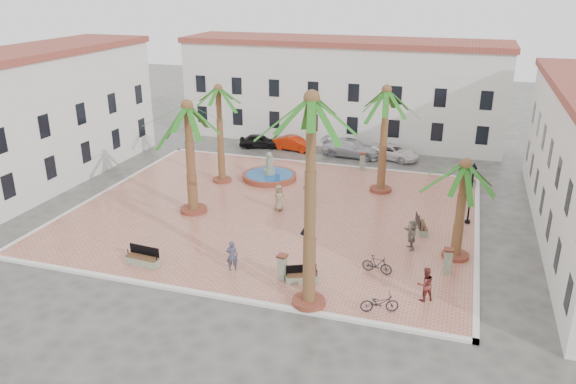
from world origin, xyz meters
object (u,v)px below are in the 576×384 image
object	(u,v)px
litter_bin	(311,288)
pedestrian_fountain_a	(279,198)
palm_e	(464,177)
pedestrian_north	(309,154)
fountain	(270,175)
car_red	(294,143)
cyclist_a	(232,256)
car_white	(393,152)
pedestrian_fountain_b	(309,190)
bench_se	(302,277)
car_silver	(351,148)
lamppost_e	(472,182)
cyclist_b	(425,284)
palm_ne	(386,102)
bicycle_b	(377,265)
bollard_e	(448,260)
palm_s	(311,121)
bicycle_a	(380,303)
pedestrian_east	(412,235)
bench_ne	(466,180)
bench_e	(421,227)
car_black	(260,141)
palm_sw	(188,120)
bollard_se	(282,267)
palm_nw	(219,99)
bollard_n	(362,161)
bench_s	(143,260)
lamppost_s	(305,251)

from	to	relation	value
litter_bin	pedestrian_fountain_a	world-z (taller)	pedestrian_fountain_a
palm_e	pedestrian_north	xyz separation A→B (m)	(-12.29, 13.55, -3.78)
fountain	car_red	world-z (taller)	fountain
cyclist_a	car_white	size ratio (longest dim) A/B	0.37
pedestrian_fountain_b	fountain	bearing A→B (deg)	157.18
bench_se	car_silver	world-z (taller)	car_silver
lamppost_e	cyclist_b	distance (m)	10.54
palm_ne	bicycle_b	bearing A→B (deg)	-81.97
bollard_e	car_red	bearing A→B (deg)	126.38
palm_s	palm_e	size ratio (longest dim) A/B	1.77
palm_ne	car_silver	xyz separation A→B (m)	(-3.89, 8.26, -5.95)
cyclist_b	pedestrian_fountain_b	distance (m)	13.75
car_red	pedestrian_fountain_b	bearing A→B (deg)	-147.94
palm_s	bicycle_a	distance (m)	9.08
palm_ne	pedestrian_east	distance (m)	11.01
pedestrian_fountain_a	pedestrian_fountain_b	size ratio (longest dim) A/B	1.01
lamppost_e	car_silver	size ratio (longest dim) A/B	0.77
pedestrian_north	pedestrian_fountain_b	bearing A→B (deg)	-179.55
lamppost_e	pedestrian_fountain_b	xyz separation A→B (m)	(-10.57, 0.40, -1.85)
palm_e	litter_bin	bearing A→B (deg)	-136.98
bench_ne	lamppost_e	xyz separation A→B (m)	(0.23, -7.68, 2.44)
bench_e	car_black	bearing A→B (deg)	33.10
car_white	car_black	bearing A→B (deg)	110.45
palm_sw	bollard_se	bearing A→B (deg)	-38.69
palm_nw	bicycle_a	size ratio (longest dim) A/B	4.16
pedestrian_east	lamppost_e	bearing A→B (deg)	128.28
pedestrian_fountain_b	car_black	size ratio (longest dim) A/B	0.48
bollard_n	pedestrian_east	bearing A→B (deg)	-68.21
bench_e	car_silver	world-z (taller)	car_silver
palm_s	bench_e	distance (m)	13.94
fountain	bench_se	distance (m)	15.96
bollard_n	car_white	distance (m)	4.57
pedestrian_east	pedestrian_fountain_b	bearing A→B (deg)	-143.93
palm_sw	pedestrian_east	size ratio (longest dim) A/B	4.32
palm_nw	pedestrian_east	distance (m)	17.61
litter_bin	car_red	xyz separation A→B (m)	(-8.23, 23.93, 0.16)
bollard_se	pedestrian_fountain_b	size ratio (longest dim) A/B	0.78
cyclist_b	bicycle_b	distance (m)	3.29
palm_ne	bench_s	distance (m)	19.59
bench_ne	cyclist_a	world-z (taller)	cyclist_a
palm_sw	pedestrian_north	world-z (taller)	palm_sw
bicycle_a	lamppost_s	bearing A→B (deg)	73.75
car_red	bench_e	bearing A→B (deg)	-129.02
cyclist_b	car_red	size ratio (longest dim) A/B	0.44
palm_s	bench_se	size ratio (longest dim) A/B	5.97
bench_e	pedestrian_fountain_b	xyz separation A→B (m)	(-7.86, 2.62, 0.61)
bench_e	lamppost_s	world-z (taller)	lamppost_s
palm_nw	pedestrian_fountain_a	xyz separation A→B (m)	(6.01, -4.19, -5.47)
cyclist_a	car_white	distance (m)	23.58
bench_e	fountain	bearing A→B (deg)	48.11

